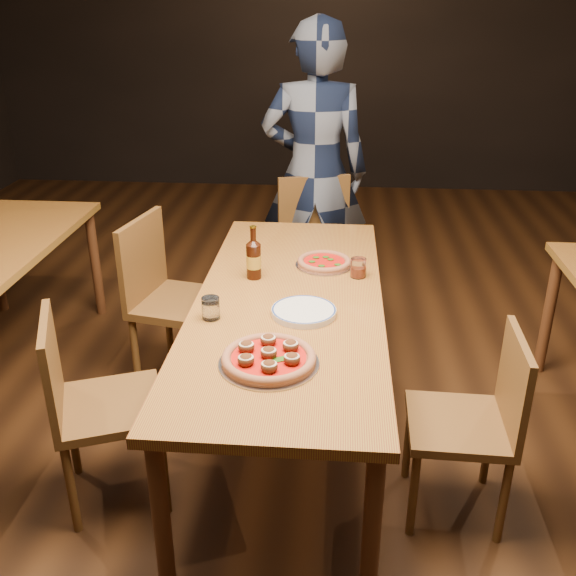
# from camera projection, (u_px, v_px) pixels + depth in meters

# --- Properties ---
(ground) EXTENTS (9.00, 9.00, 0.00)m
(ground) POSITION_uv_depth(u_px,v_px,m) (289.00, 439.00, 3.07)
(ground) COLOR black
(room_shell) EXTENTS (9.00, 9.00, 9.00)m
(room_shell) POSITION_uv_depth(u_px,v_px,m) (289.00, 20.00, 2.30)
(room_shell) COLOR black
(room_shell) RESTS_ON ground
(table_main) EXTENTS (0.80, 2.00, 0.75)m
(table_main) POSITION_uv_depth(u_px,v_px,m) (289.00, 313.00, 2.79)
(table_main) COLOR maroon
(table_main) RESTS_ON ground
(chair_main_nw) EXTENTS (0.53, 0.53, 0.88)m
(chair_main_nw) POSITION_uv_depth(u_px,v_px,m) (110.00, 405.00, 2.57)
(chair_main_nw) COLOR brown
(chair_main_nw) RESTS_ON ground
(chair_main_sw) EXTENTS (0.53, 0.53, 0.96)m
(chair_main_sw) POSITION_uv_depth(u_px,v_px,m) (182.00, 302.00, 3.35)
(chair_main_sw) COLOR brown
(chair_main_sw) RESTS_ON ground
(chair_main_e) EXTENTS (0.40, 0.40, 0.84)m
(chair_main_e) POSITION_uv_depth(u_px,v_px,m) (459.00, 423.00, 2.50)
(chair_main_e) COLOR brown
(chair_main_e) RESTS_ON ground
(chair_end) EXTENTS (0.56, 0.56, 0.97)m
(chair_end) POSITION_uv_depth(u_px,v_px,m) (321.00, 256.00, 3.93)
(chair_end) COLOR brown
(chair_end) RESTS_ON ground
(pizza_meatball) EXTENTS (0.36, 0.36, 0.07)m
(pizza_meatball) POSITION_uv_depth(u_px,v_px,m) (269.00, 358.00, 2.26)
(pizza_meatball) COLOR #B7B7BF
(pizza_meatball) RESTS_ON table_main
(pizza_margherita) EXTENTS (0.28, 0.28, 0.04)m
(pizza_margherita) POSITION_uv_depth(u_px,v_px,m) (324.00, 262.00, 3.08)
(pizza_margherita) COLOR #B7B7BF
(pizza_margherita) RESTS_ON table_main
(plate_stack) EXTENTS (0.26, 0.26, 0.03)m
(plate_stack) POSITION_uv_depth(u_px,v_px,m) (304.00, 312.00, 2.61)
(plate_stack) COLOR white
(plate_stack) RESTS_ON table_main
(beer_bottle) EXTENTS (0.07, 0.07, 0.24)m
(beer_bottle) POSITION_uv_depth(u_px,v_px,m) (254.00, 260.00, 2.92)
(beer_bottle) COLOR black
(beer_bottle) RESTS_ON table_main
(water_glass) EXTENTS (0.07, 0.07, 0.09)m
(water_glass) POSITION_uv_depth(u_px,v_px,m) (211.00, 308.00, 2.57)
(water_glass) COLOR white
(water_glass) RESTS_ON table_main
(amber_glass) EXTENTS (0.07, 0.07, 0.09)m
(amber_glass) POSITION_uv_depth(u_px,v_px,m) (358.00, 268.00, 2.95)
(amber_glass) COLOR #9B3211
(amber_glass) RESTS_ON table_main
(diner) EXTENTS (0.68, 0.46, 1.84)m
(diner) POSITION_uv_depth(u_px,v_px,m) (315.00, 173.00, 4.02)
(diner) COLOR black
(diner) RESTS_ON ground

